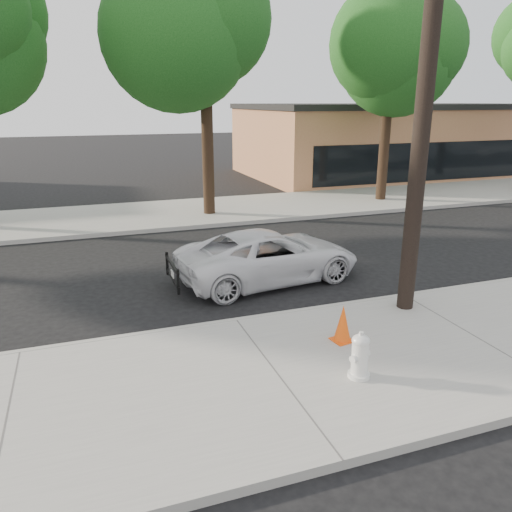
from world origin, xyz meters
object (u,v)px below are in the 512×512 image
Objects in this scene: police_cruiser at (269,256)px; fire_hydrant at (360,357)px; utility_pole at (426,82)px; traffic_cone at (343,324)px.

police_cruiser is 6.30× the size of fire_hydrant.
fire_hydrant is at bearing 168.16° from police_cruiser.
police_cruiser reaches higher than fire_hydrant.
fire_hydrant is (-0.41, -5.07, -0.14)m from police_cruiser.
police_cruiser is (-2.00, 2.91, -4.05)m from utility_pole.
fire_hydrant is at bearing -106.86° from traffic_cone.
police_cruiser is at bearing 124.48° from utility_pole.
fire_hydrant reaches higher than traffic_cone.
fire_hydrant is (-2.41, -2.16, -4.19)m from utility_pole.
utility_pole is at bearing 21.80° from fire_hydrant.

